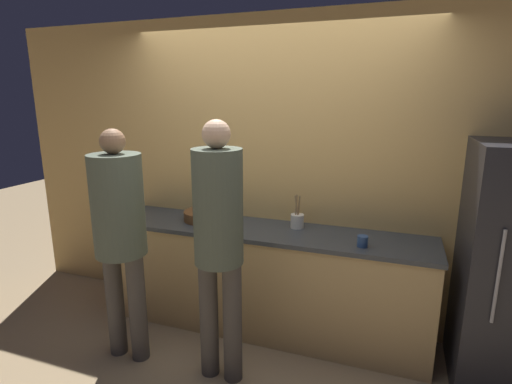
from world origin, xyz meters
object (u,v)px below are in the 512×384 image
Objects in this scene: person_left at (120,226)px; fruit_bowl at (204,215)px; bottle_clear at (138,212)px; cup_blue at (362,241)px; person_center at (219,234)px; utensil_crock at (297,220)px.

fruit_bowl is (0.28, 0.75, -0.11)m from person_left.
person_left reaches higher than bottle_clear.
fruit_bowl reaches higher than cup_blue.
person_center is 1.16m from bottle_clear.
person_center is at bearing 2.00° from person_left.
fruit_bowl is 2.00× the size of bottle_clear.
person_left is 0.77m from person_center.
person_center reaches higher than fruit_bowl.
bottle_clear is at bearing 114.45° from person_left.
person_left is at bearing -160.91° from cup_blue.
utensil_crock is (0.81, 0.07, 0.02)m from fruit_bowl.
bottle_clear is at bearing -179.76° from cup_blue.
person_center is 22.46× the size of cup_blue.
bottle_clear is at bearing -169.10° from utensil_crock.
utensil_crock is at bearing 155.08° from cup_blue.
person_left is 0.62m from bottle_clear.
bottle_clear is at bearing 152.40° from person_center.
person_center is at bearing -27.60° from bottle_clear.
bottle_clear is (-1.35, -0.26, 0.00)m from utensil_crock.
person_left is at bearing -65.55° from bottle_clear.
person_left is at bearing -110.85° from fruit_bowl.
utensil_crock reaches higher than bottle_clear.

